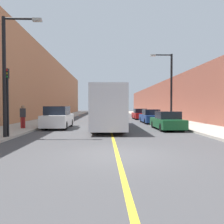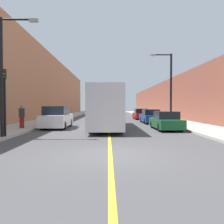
{
  "view_description": "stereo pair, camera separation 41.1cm",
  "coord_description": "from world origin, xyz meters",
  "px_view_note": "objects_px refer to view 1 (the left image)",
  "views": [
    {
      "loc": [
        -0.49,
        -8.36,
        1.88
      ],
      "look_at": [
        0.37,
        16.86,
        1.21
      ],
      "focal_mm": 35.0,
      "sensor_mm": 36.0,
      "label": 1
    },
    {
      "loc": [
        -0.08,
        -8.37,
        1.88
      ],
      "look_at": [
        0.37,
        16.86,
        1.21
      ],
      "focal_mm": 35.0,
      "sensor_mm": 36.0,
      "label": 2
    }
  ],
  "objects_px": {
    "bus": "(107,107)",
    "car_right_near": "(167,121)",
    "car_right_far": "(140,114)",
    "pedestrian": "(23,116)",
    "parked_suv_left": "(58,118)",
    "traffic_light": "(8,100)",
    "street_lamp_left": "(8,69)",
    "street_lamp_right": "(170,84)",
    "car_right_mid": "(150,117)"
  },
  "relations": [
    {
      "from": "bus",
      "to": "parked_suv_left",
      "type": "bearing_deg",
      "value": 178.52
    },
    {
      "from": "street_lamp_right",
      "to": "pedestrian",
      "type": "distance_m",
      "value": 13.67
    },
    {
      "from": "car_right_mid",
      "to": "street_lamp_left",
      "type": "relative_size",
      "value": 0.7
    },
    {
      "from": "car_right_near",
      "to": "car_right_mid",
      "type": "relative_size",
      "value": 0.96
    },
    {
      "from": "bus",
      "to": "pedestrian",
      "type": "distance_m",
      "value": 6.8
    },
    {
      "from": "traffic_light",
      "to": "car_right_mid",
      "type": "bearing_deg",
      "value": 47.35
    },
    {
      "from": "traffic_light",
      "to": "pedestrian",
      "type": "distance_m",
      "value": 4.96
    },
    {
      "from": "parked_suv_left",
      "to": "car_right_far",
      "type": "xyz_separation_m",
      "value": [
        9.08,
        12.59,
        -0.18
      ]
    },
    {
      "from": "car_right_near",
      "to": "street_lamp_left",
      "type": "bearing_deg",
      "value": -154.8
    },
    {
      "from": "car_right_far",
      "to": "pedestrian",
      "type": "height_order",
      "value": "pedestrian"
    },
    {
      "from": "car_right_mid",
      "to": "pedestrian",
      "type": "height_order",
      "value": "pedestrian"
    },
    {
      "from": "bus",
      "to": "car_right_far",
      "type": "distance_m",
      "value": 13.65
    },
    {
      "from": "parked_suv_left",
      "to": "car_right_far",
      "type": "bearing_deg",
      "value": 54.22
    },
    {
      "from": "street_lamp_left",
      "to": "street_lamp_right",
      "type": "distance_m",
      "value": 14.71
    },
    {
      "from": "parked_suv_left",
      "to": "car_right_near",
      "type": "xyz_separation_m",
      "value": [
        8.97,
        -1.47,
        -0.2
      ]
    },
    {
      "from": "car_right_far",
      "to": "pedestrian",
      "type": "distance_m",
      "value": 18.16
    },
    {
      "from": "bus",
      "to": "street_lamp_right",
      "type": "xyz_separation_m",
      "value": [
        6.12,
        2.6,
        2.27
      ]
    },
    {
      "from": "bus",
      "to": "street_lamp_left",
      "type": "bearing_deg",
      "value": -132.01
    },
    {
      "from": "car_right_far",
      "to": "traffic_light",
      "type": "distance_m",
      "value": 21.62
    },
    {
      "from": "traffic_light",
      "to": "car_right_near",
      "type": "bearing_deg",
      "value": 24.26
    },
    {
      "from": "traffic_light",
      "to": "pedestrian",
      "type": "bearing_deg",
      "value": 100.94
    },
    {
      "from": "traffic_light",
      "to": "bus",
      "type": "bearing_deg",
      "value": 46.78
    },
    {
      "from": "car_right_far",
      "to": "pedestrian",
      "type": "relative_size",
      "value": 2.47
    },
    {
      "from": "pedestrian",
      "to": "parked_suv_left",
      "type": "bearing_deg",
      "value": 31.13
    },
    {
      "from": "car_right_far",
      "to": "street_lamp_left",
      "type": "distance_m",
      "value": 21.9
    },
    {
      "from": "parked_suv_left",
      "to": "car_right_far",
      "type": "height_order",
      "value": "parked_suv_left"
    },
    {
      "from": "street_lamp_left",
      "to": "traffic_light",
      "type": "bearing_deg",
      "value": 119.12
    },
    {
      "from": "bus",
      "to": "car_right_far",
      "type": "xyz_separation_m",
      "value": [
        4.87,
        12.7,
        -1.08
      ]
    },
    {
      "from": "parked_suv_left",
      "to": "street_lamp_right",
      "type": "distance_m",
      "value": 11.09
    },
    {
      "from": "car_right_mid",
      "to": "pedestrian",
      "type": "relative_size",
      "value": 2.58
    },
    {
      "from": "bus",
      "to": "car_right_near",
      "type": "relative_size",
      "value": 2.46
    },
    {
      "from": "street_lamp_right",
      "to": "street_lamp_left",
      "type": "bearing_deg",
      "value": -143.03
    },
    {
      "from": "bus",
      "to": "car_right_near",
      "type": "distance_m",
      "value": 5.07
    },
    {
      "from": "parked_suv_left",
      "to": "traffic_light",
      "type": "relative_size",
      "value": 1.23
    },
    {
      "from": "traffic_light",
      "to": "parked_suv_left",
      "type": "bearing_deg",
      "value": 76.33
    },
    {
      "from": "bus",
      "to": "parked_suv_left",
      "type": "relative_size",
      "value": 2.33
    },
    {
      "from": "bus",
      "to": "car_right_near",
      "type": "bearing_deg",
      "value": -15.98
    },
    {
      "from": "bus",
      "to": "parked_suv_left",
      "type": "height_order",
      "value": "bus"
    },
    {
      "from": "car_right_near",
      "to": "pedestrian",
      "type": "xyz_separation_m",
      "value": [
        -11.39,
        0.01,
        0.42
      ]
    },
    {
      "from": "traffic_light",
      "to": "street_lamp_right",
      "type": "bearing_deg",
      "value": 36.25
    },
    {
      "from": "car_right_mid",
      "to": "traffic_light",
      "type": "distance_m",
      "value": 15.68
    },
    {
      "from": "car_right_mid",
      "to": "car_right_far",
      "type": "height_order",
      "value": "same"
    },
    {
      "from": "car_right_near",
      "to": "street_lamp_right",
      "type": "distance_m",
      "value": 5.38
    },
    {
      "from": "car_right_near",
      "to": "pedestrian",
      "type": "relative_size",
      "value": 2.48
    },
    {
      "from": "street_lamp_left",
      "to": "street_lamp_right",
      "type": "relative_size",
      "value": 0.98
    },
    {
      "from": "street_lamp_right",
      "to": "traffic_light",
      "type": "bearing_deg",
      "value": -143.75
    },
    {
      "from": "street_lamp_right",
      "to": "traffic_light",
      "type": "xyz_separation_m",
      "value": [
        -11.84,
        -8.68,
        -1.78
      ]
    },
    {
      "from": "street_lamp_left",
      "to": "street_lamp_right",
      "type": "xyz_separation_m",
      "value": [
        11.75,
        8.84,
        0.08
      ]
    },
    {
      "from": "parked_suv_left",
      "to": "pedestrian",
      "type": "distance_m",
      "value": 2.84
    },
    {
      "from": "car_right_far",
      "to": "street_lamp_right",
      "type": "distance_m",
      "value": 10.72
    }
  ]
}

